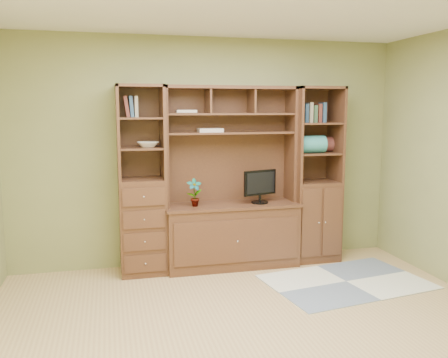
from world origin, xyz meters
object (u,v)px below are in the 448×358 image
object	(u,v)px
left_tower	(142,181)
center_hutch	(232,178)
monitor	(260,181)
right_tower	(315,175)

from	to	relation	value
left_tower	center_hutch	bearing A→B (deg)	-2.29
center_hutch	left_tower	bearing A→B (deg)	177.71
left_tower	monitor	bearing A→B (deg)	-3.25
right_tower	monitor	world-z (taller)	right_tower
center_hutch	right_tower	xyz separation A→B (m)	(1.02, 0.04, 0.00)
right_tower	monitor	size ratio (longest dim) A/B	3.92
left_tower	right_tower	distance (m)	2.02
left_tower	monitor	world-z (taller)	left_tower
left_tower	right_tower	bearing A→B (deg)	0.00
center_hutch	left_tower	xyz separation A→B (m)	(-1.00, 0.04, 0.00)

